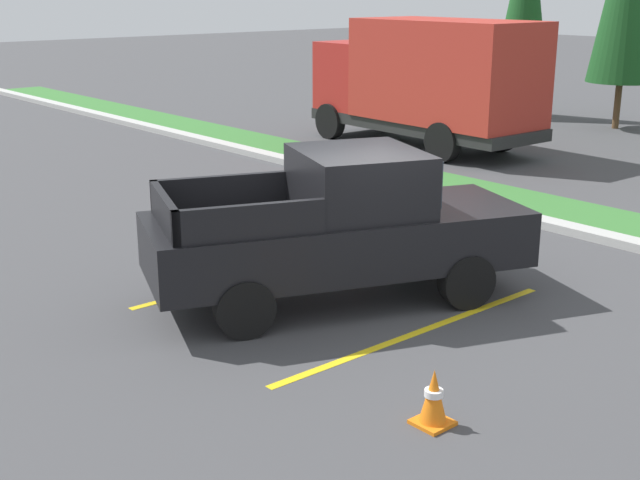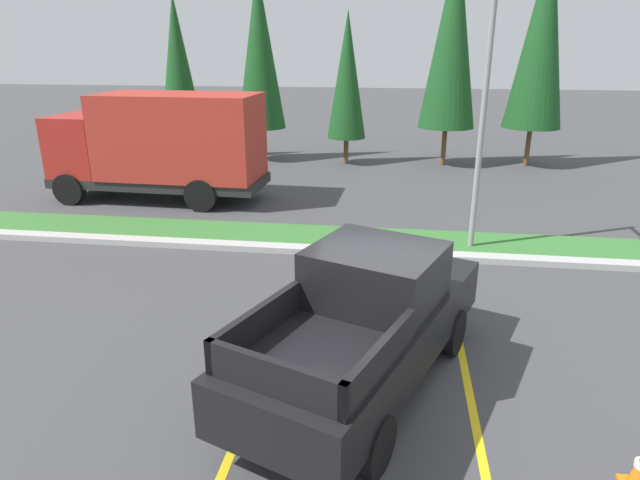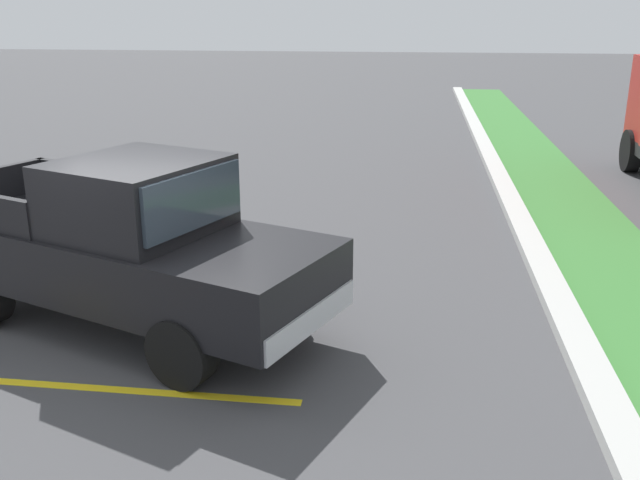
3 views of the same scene
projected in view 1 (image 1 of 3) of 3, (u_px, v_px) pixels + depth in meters
name	position (u px, v px, depth m)	size (l,w,h in m)	color
ground_plane	(376.00, 301.00, 11.78)	(120.00, 120.00, 0.00)	#424244
parking_line_near	(270.00, 272.00, 12.97)	(0.12, 4.80, 0.01)	yellow
parking_line_far	(419.00, 332.00, 10.72)	(0.12, 4.80, 0.01)	yellow
curb_strip	(580.00, 231.00, 14.87)	(56.00, 0.40, 0.15)	#B2B2AD
grass_median	(613.00, 223.00, 15.57)	(56.00, 1.80, 0.06)	#387533
pickup_truck_main	(341.00, 228.00, 11.57)	(3.68, 5.54, 2.10)	black
cargo_truck_distant	(428.00, 79.00, 22.46)	(6.87, 2.67, 3.40)	black
traffic_cone	(434.00, 398.00, 8.39)	(0.36, 0.36, 0.60)	orange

